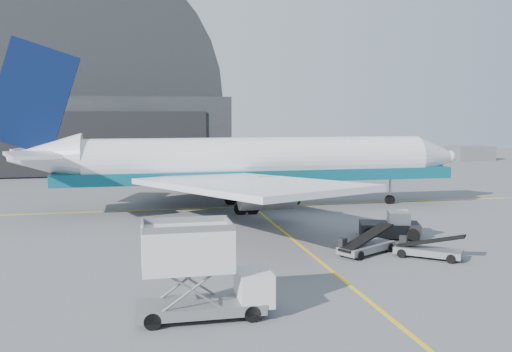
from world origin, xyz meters
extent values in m
plane|color=#565659|center=(0.00, 0.00, 0.00)|extent=(200.00, 200.00, 0.00)
cube|color=yellow|center=(0.00, 20.00, 0.01)|extent=(80.00, 0.25, 0.02)
cube|color=yellow|center=(0.00, -2.00, 0.01)|extent=(0.25, 40.00, 0.02)
cube|color=black|center=(-22.00, 65.00, 6.00)|extent=(50.00, 28.00, 12.00)
cube|color=black|center=(-22.00, 50.90, 5.00)|extent=(42.00, 0.40, 9.50)
cube|color=black|center=(38.00, 72.00, 0.00)|extent=(14.00, 8.00, 4.00)
cube|color=slate|center=(55.00, 68.00, 0.00)|extent=(8.00, 6.00, 2.80)
cylinder|color=white|center=(0.45, 18.80, 4.89)|extent=(33.86, 4.51, 4.51)
cone|color=white|center=(19.44, 18.80, 4.89)|extent=(4.14, 4.51, 4.51)
sphere|color=white|center=(21.32, 18.80, 4.89)|extent=(1.32, 1.32, 1.32)
cone|color=white|center=(-19.77, 18.80, 5.45)|extent=(6.58, 4.51, 4.51)
cube|color=black|center=(18.31, 18.80, 5.45)|extent=(2.45, 2.07, 0.66)
cube|color=#0B5263|center=(0.45, 18.80, 3.43)|extent=(39.50, 4.56, 1.13)
cube|color=white|center=(-3.32, 7.51, 3.95)|extent=(17.34, 23.06, 1.37)
cube|color=white|center=(-3.32, 30.08, 3.95)|extent=(17.34, 23.06, 1.37)
cube|color=white|center=(-20.24, 14.57, 6.02)|extent=(5.76, 7.87, 0.33)
cube|color=white|center=(-20.24, 23.03, 6.02)|extent=(5.76, 7.87, 0.33)
cube|color=#071439|center=(-20.71, 18.80, 11.00)|extent=(8.72, 0.47, 10.83)
cylinder|color=gray|center=(-0.50, 11.27, 2.45)|extent=(4.89, 2.54, 2.54)
cylinder|color=gray|center=(-0.50, 26.32, 2.45)|extent=(4.89, 2.54, 2.54)
cylinder|color=#A5A5AA|center=(14.55, 18.80, 1.32)|extent=(0.26, 0.26, 2.63)
cylinder|color=black|center=(14.55, 18.80, 0.42)|extent=(1.03, 0.33, 1.03)
cylinder|color=black|center=(-1.44, 15.79, 0.52)|extent=(1.22, 0.42, 1.22)
cylinder|color=black|center=(-1.44, 21.81, 0.52)|extent=(1.22, 0.42, 1.22)
cube|color=slate|center=(-8.70, -10.62, 0.54)|extent=(5.93, 2.41, 0.49)
cube|color=silver|center=(-6.14, -10.60, 1.33)|extent=(1.59, 2.28, 1.58)
cube|color=black|center=(-5.40, -10.60, 1.58)|extent=(0.09, 1.87, 0.89)
cube|color=silver|center=(-9.29, -10.62, 3.35)|extent=(4.16, 2.49, 1.97)
cylinder|color=black|center=(-6.43, -11.64, 0.39)|extent=(0.79, 0.30, 0.79)
cylinder|color=black|center=(-6.44, -9.57, 0.39)|extent=(0.79, 0.30, 0.79)
cylinder|color=black|center=(-10.96, -11.67, 0.39)|extent=(0.79, 0.30, 0.79)
cylinder|color=black|center=(-10.98, -9.60, 0.39)|extent=(0.79, 0.30, 0.79)
cube|color=black|center=(7.52, 3.81, 0.62)|extent=(5.03, 3.75, 1.01)
cube|color=silver|center=(8.16, 3.60, 1.51)|extent=(2.12, 2.41, 1.01)
cylinder|color=black|center=(8.66, 2.25, 0.45)|extent=(1.08, 0.69, 1.01)
cylinder|color=black|center=(9.36, 4.38, 0.45)|extent=(1.08, 0.69, 1.01)
cylinder|color=black|center=(5.68, 3.23, 0.45)|extent=(1.08, 0.69, 1.01)
cylinder|color=black|center=(6.38, 5.36, 0.45)|extent=(1.08, 0.69, 1.01)
cube|color=slate|center=(3.68, -0.86, 0.46)|extent=(4.69, 3.60, 0.46)
cube|color=black|center=(3.68, -0.86, 1.18)|extent=(4.69, 3.31, 1.32)
cube|color=black|center=(1.79, -1.29, 0.98)|extent=(0.65, 0.61, 0.62)
cylinder|color=black|center=(5.46, -0.66, 0.31)|extent=(0.66, 0.53, 0.62)
cylinder|color=black|center=(4.74, 0.59, 0.31)|extent=(0.66, 0.53, 0.62)
cylinder|color=black|center=(2.61, -2.30, 0.31)|extent=(0.66, 0.53, 0.62)
cylinder|color=black|center=(1.89, -1.06, 0.31)|extent=(0.66, 0.53, 0.62)
cube|color=slate|center=(7.25, -2.71, 0.44)|extent=(4.27, 3.87, 0.44)
cube|color=black|center=(7.25, -2.71, 1.13)|extent=(4.18, 3.67, 1.25)
cube|color=black|center=(6.23, -1.17, 0.93)|extent=(0.63, 0.61, 0.59)
cylinder|color=black|center=(8.03, -4.23, 0.29)|extent=(0.61, 0.56, 0.59)
cylinder|color=black|center=(8.90, -3.17, 0.29)|extent=(0.61, 0.56, 0.59)
cylinder|color=black|center=(5.60, -2.24, 0.29)|extent=(0.61, 0.56, 0.59)
cylinder|color=black|center=(6.47, -1.18, 0.29)|extent=(0.61, 0.56, 0.59)
cube|color=#FF5608|center=(2.93, 0.90, 0.02)|extent=(0.39, 0.39, 0.03)
cone|color=#FF5608|center=(2.93, 0.90, 0.28)|extent=(0.39, 0.39, 0.56)
camera|label=1|loc=(-11.46, -36.48, 9.61)|focal=40.00mm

